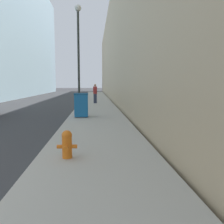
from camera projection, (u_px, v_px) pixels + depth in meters
sidewalk_right at (96, 104)px, 21.57m from camera, size 2.98×60.00×0.14m
building_right_stone at (160, 52)px, 29.38m from camera, size 12.00×60.00×11.09m
fire_hydrant at (67, 144)px, 5.79m from camera, size 0.47×0.35×0.65m
trash_bin at (81, 105)px, 12.86m from camera, size 0.70×0.66×1.23m
lamppost at (78, 47)px, 16.16m from camera, size 0.43×0.43×6.73m
pedestrian_on_sidewalk at (95, 94)px, 21.89m from camera, size 0.34×0.22×1.68m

